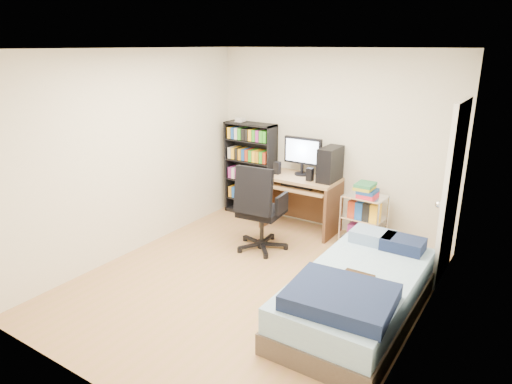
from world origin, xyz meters
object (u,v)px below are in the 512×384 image
Objects in this scene: media_shelf at (250,168)px; bed at (357,294)px; computer_desk at (310,182)px; office_chair at (260,223)px.

bed is at bearing -36.79° from media_shelf.
media_shelf reaches higher than computer_desk.
computer_desk is 1.03m from office_chair.
office_chair reaches higher than bed.
computer_desk reaches higher than bed.
office_chair is at bearing -103.26° from computer_desk.
bed is (1.62, -0.81, -0.11)m from office_chair.
media_shelf is 1.30× the size of office_chair.
office_chair is 1.82m from bed.
media_shelf is 1.13× the size of computer_desk.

